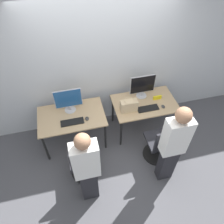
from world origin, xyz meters
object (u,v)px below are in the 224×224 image
(person_left, at_px, (87,168))
(mouse_right, at_px, (163,107))
(keyboard_right, at_px, (148,108))
(person_right, at_px, (173,145))
(monitor_left, at_px, (68,100))
(mouse_left, at_px, (87,118))
(office_chair_right, at_px, (160,145))
(handbag, at_px, (129,106))
(keyboard_left, at_px, (72,122))
(office_chair_left, at_px, (84,163))
(monitor_right, at_px, (143,86))

(person_left, xyz_separation_m, mouse_right, (1.55, 0.96, -0.13))
(person_left, height_order, keyboard_right, person_left)
(mouse_right, xyz_separation_m, person_right, (-0.27, -0.93, 0.18))
(monitor_left, height_order, mouse_right, monitor_left)
(mouse_left, xyz_separation_m, mouse_right, (1.39, -0.05, 0.00))
(person_right, bearing_deg, mouse_right, 73.69)
(monitor_left, distance_m, mouse_left, 0.45)
(office_chair_right, relative_size, handbag, 3.06)
(keyboard_left, distance_m, person_left, 1.00)
(office_chair_left, height_order, keyboard_right, office_chair_left)
(monitor_right, bearing_deg, office_chair_left, -142.93)
(monitor_left, relative_size, office_chair_right, 0.52)
(office_chair_right, bearing_deg, mouse_right, 66.92)
(monitor_right, distance_m, person_right, 1.32)
(keyboard_left, relative_size, mouse_left, 4.36)
(keyboard_right, bearing_deg, person_left, -142.17)
(handbag, bearing_deg, monitor_right, 41.40)
(keyboard_left, height_order, monitor_right, monitor_right)
(mouse_right, distance_m, office_chair_right, 0.70)
(keyboard_left, distance_m, office_chair_right, 1.57)
(office_chair_left, bearing_deg, person_left, -85.31)
(keyboard_right, bearing_deg, mouse_left, 179.01)
(keyboard_right, height_order, person_right, person_right)
(office_chair_right, distance_m, person_right, 0.64)
(keyboard_left, relative_size, person_right, 0.24)
(mouse_right, bearing_deg, office_chair_left, -159.46)
(monitor_right, distance_m, office_chair_right, 1.11)
(handbag, bearing_deg, office_chair_right, -58.39)
(office_chair_right, bearing_deg, office_chair_left, -178.70)
(office_chair_left, xyz_separation_m, keyboard_right, (1.30, 0.62, 0.34))
(keyboard_left, relative_size, keyboard_right, 1.00)
(mouse_left, height_order, mouse_right, same)
(office_chair_right, distance_m, handbag, 0.87)
(monitor_right, bearing_deg, keyboard_right, -90.00)
(mouse_left, height_order, person_right, person_right)
(mouse_left, xyz_separation_m, office_chair_left, (-0.19, -0.64, -0.34))
(keyboard_right, bearing_deg, handbag, 171.42)
(keyboard_left, bearing_deg, person_right, -34.86)
(mouse_left, distance_m, mouse_right, 1.39)
(monitor_left, bearing_deg, handbag, -14.31)
(keyboard_left, xyz_separation_m, office_chair_right, (1.41, -0.59, -0.34))
(mouse_left, relative_size, office_chair_left, 0.10)
(person_right, bearing_deg, keyboard_left, 145.14)
(office_chair_left, height_order, person_right, person_right)
(keyboard_left, xyz_separation_m, mouse_left, (0.26, 0.01, 0.01))
(keyboard_left, relative_size, office_chair_right, 0.43)
(mouse_left, bearing_deg, monitor_right, 17.20)
(office_chair_left, relative_size, monitor_right, 1.92)
(keyboard_left, distance_m, mouse_left, 0.26)
(monitor_left, xyz_separation_m, monitor_right, (1.37, 0.05, 0.00))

